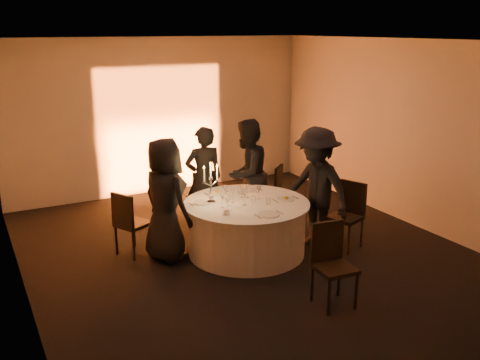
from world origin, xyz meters
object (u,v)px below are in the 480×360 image
chair_back_left (203,194)px  guest_back_right (247,174)px  guest_back_left (204,178)px  banquet_table (246,228)px  chair_back_right (273,187)px  guest_right (316,188)px  chair_left (129,220)px  coffee_cup (226,212)px  chair_right (348,211)px  candelabra (211,188)px  chair_front (331,259)px  guest_left (165,200)px

chair_back_left → guest_back_right: size_ratio=0.53×
guest_back_left → banquet_table: bearing=102.4°
guest_back_right → chair_back_right: bearing=174.9°
chair_back_left → guest_right: 1.97m
chair_left → coffee_cup: bearing=-161.4°
chair_right → chair_left: bearing=-132.7°
chair_back_left → candelabra: bearing=75.1°
guest_right → guest_back_left: bearing=-154.0°
chair_back_right → coffee_cup: chair_back_right is taller
chair_back_left → chair_back_right: (1.29, -0.08, -0.04)m
coffee_cup → chair_back_right: bearing=42.8°
chair_front → chair_right: bearing=50.2°
banquet_table → coffee_cup: bearing=-147.4°
banquet_table → chair_back_left: chair_back_left is taller
guest_left → guest_back_left: bearing=-66.6°
chair_back_left → chair_front: size_ratio=0.95×
banquet_table → chair_back_right: bearing=46.1°
banquet_table → chair_left: 1.68m
chair_front → guest_back_left: (-0.31, 2.94, 0.29)m
guest_back_left → candelabra: guest_back_left is taller
guest_back_right → coffee_cup: bearing=22.9°
chair_left → guest_right: (2.55, -0.95, 0.37)m
guest_left → guest_back_right: (1.61, 0.61, 0.02)m
chair_back_right → guest_back_right: size_ratio=0.49×
chair_back_right → chair_front: (-1.03, -3.00, 0.07)m
chair_back_left → chair_right: chair_right is taller
guest_back_right → guest_back_left: bearing=-48.0°
chair_back_right → chair_right: size_ratio=0.89×
chair_left → chair_right: bearing=-139.1°
coffee_cup → chair_left: bearing=135.7°
chair_right → guest_left: guest_left is taller
chair_back_left → chair_left: bearing=27.1°
chair_left → chair_back_left: 1.57m
chair_front → coffee_cup: size_ratio=8.95×
chair_back_right → guest_back_left: (-1.34, -0.07, 0.35)m
guest_right → guest_back_right: bearing=-170.2°
chair_back_right → chair_right: 1.76m
chair_left → guest_right: 2.74m
chair_left → coffee_cup: size_ratio=8.57×
banquet_table → chair_front: size_ratio=1.83×
chair_back_right → guest_back_left: size_ratio=0.52×
chair_front → guest_back_left: size_ratio=0.58×
guest_back_left → coffee_cup: bearing=83.0°
chair_right → guest_back_right: bearing=-168.3°
chair_right → chair_back_right: bearing=167.0°
chair_back_left → chair_front: chair_front is taller
chair_left → guest_right: guest_right is taller
guest_back_left → guest_back_right: bearing=166.9°
guest_back_left → candelabra: 1.01m
banquet_table → guest_right: size_ratio=1.00×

